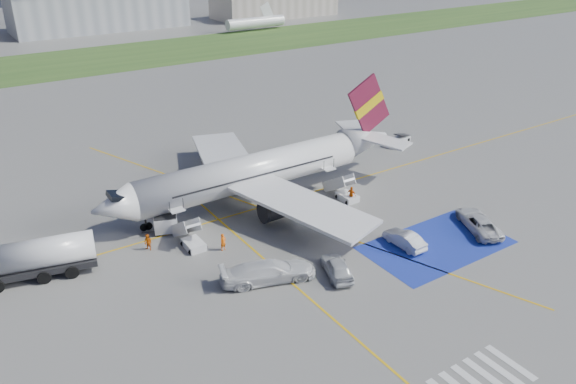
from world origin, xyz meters
name	(u,v)px	position (x,y,z in m)	size (l,w,h in m)	color
ground	(327,257)	(0.00, 0.00, 0.00)	(400.00, 400.00, 0.00)	#60605E
grass_strip	(66,63)	(0.00, 95.00, 0.01)	(400.00, 30.00, 0.01)	#2D4C1E
taxiway_line_main	(260,207)	(0.00, 12.00, 0.01)	(120.00, 0.20, 0.01)	gold
taxiway_line_cross	(355,338)	(-5.00, -10.00, 0.01)	(0.20, 60.00, 0.01)	gold
taxiway_line_diag	(260,207)	(0.00, 12.00, 0.01)	(0.20, 60.00, 0.01)	gold
staging_box	(436,245)	(10.00, -4.00, 0.01)	(14.00, 8.00, 0.01)	#192B97
terminal_centre	(99,7)	(20.00, 135.00, 6.00)	(48.00, 18.00, 12.00)	gray
terminal_east	(275,4)	(75.00, 128.00, 4.00)	(40.00, 16.00, 8.00)	gray
airliner	(262,169)	(1.51, 14.00, 3.39)	(36.81, 32.95, 11.92)	silver
airstairs_fwd	(192,240)	(-9.50, 8.70, 0.62)	(1.90, 5.20, 3.60)	silver
airstairs_aft	(345,193)	(9.00, 8.70, 0.62)	(1.90, 5.20, 3.60)	silver
fuel_tanker	(33,262)	(-22.95, 11.37, 1.49)	(10.72, 4.97, 3.54)	black
gpu_cart	(166,225)	(-10.55, 12.37, 0.83)	(2.54, 2.07, 1.83)	silver
belt_loader	(398,141)	(25.90, 18.10, 0.37)	(5.08, 2.86, 1.47)	silver
car_silver_a	(337,267)	(-1.06, -2.75, 0.81)	(1.92, 4.76, 1.62)	#BBBDC2
car_silver_b	(404,239)	(7.26, -2.42, 0.75)	(1.59, 4.56, 1.50)	silver
van_white_a	(479,220)	(15.82, -4.03, 0.99)	(2.43, 5.27, 1.98)	silver
van_white_b	(268,268)	(-6.44, -0.16, 1.20)	(2.50, 6.15, 2.41)	silver
crew_fwd	(223,242)	(-7.34, 6.39, 0.86)	(0.62, 0.41, 1.71)	orange
crew_nose	(148,242)	(-13.18, 10.26, 0.82)	(0.79, 0.62, 1.63)	orange
crew_aft	(351,194)	(9.00, 7.58, 0.93)	(1.09, 0.45, 1.86)	orange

